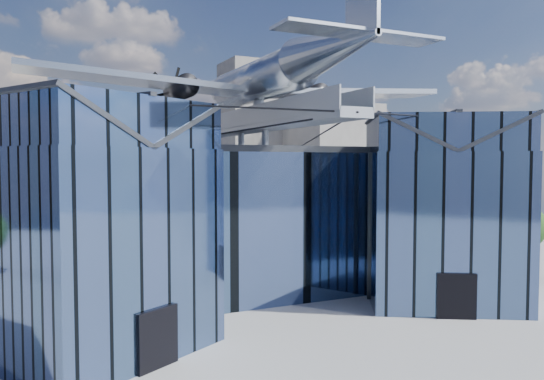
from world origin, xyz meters
name	(u,v)px	position (x,y,z in m)	size (l,w,h in m)	color
ground_plane	(287,316)	(0.00, 0.00, 0.00)	(120.00, 120.00, 0.00)	gray
museum	(248,212)	(0.00, 5.82, 5.54)	(32.88, 24.50, 17.60)	#415985
bg_towers	(139,154)	(1.45, 50.49, 10.01)	(77.00, 24.50, 26.00)	gray
tree_side_e	(521,227)	(21.06, 1.77, 3.90)	(4.30, 4.30, 5.76)	#382416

